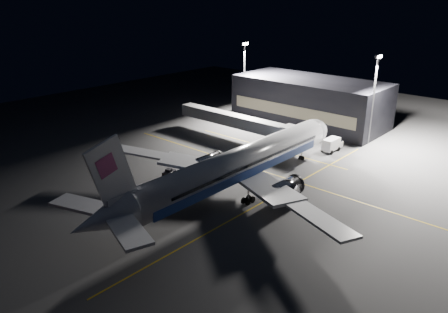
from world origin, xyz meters
TOP-DOWN VIEW (x-y plane):
  - ground at (0.00, 0.00)m, footprint 200.00×200.00m
  - guide_line_main at (10.00, 0.00)m, footprint 0.25×80.00m
  - guide_line_cross at (0.00, -6.00)m, footprint 70.00×0.25m
  - guide_line_side at (22.00, 10.00)m, footprint 0.25×40.00m
  - airliner at (-1.08, 0.00)m, footprint 61.48×54.22m
  - terminal at (45.98, 14.00)m, footprint 18.12×40.00m
  - jet_bridge at (22.00, 18.06)m, footprint 3.60×34.40m
  - floodlight_mast_north at (40.00, 31.99)m, footprint 2.40×0.68m
  - floodlight_mast_south at (40.00, -6.01)m, footprint 2.40×0.67m
  - service_truck at (29.98, -2.01)m, footprint 5.94×2.73m
  - baggage_tug at (-4.75, 13.86)m, footprint 3.00×2.68m
  - safety_cone_a at (-1.52, 8.03)m, footprint 0.39×0.39m
  - safety_cone_b at (-1.41, 4.00)m, footprint 0.39×0.39m
  - safety_cone_c at (-8.00, 14.00)m, footprint 0.43×0.43m

SIDE VIEW (x-z plane):
  - ground at x=0.00m, z-range 0.00..0.00m
  - guide_line_main at x=10.00m, z-range 0.00..0.01m
  - guide_line_cross at x=0.00m, z-range 0.00..0.01m
  - guide_line_side at x=22.00m, z-range 0.00..0.01m
  - safety_cone_b at x=-1.41m, z-range 0.00..0.59m
  - safety_cone_a at x=-1.52m, z-range 0.00..0.59m
  - safety_cone_c at x=-8.00m, z-range 0.00..0.64m
  - baggage_tug at x=-4.75m, z-range -0.07..1.76m
  - service_truck at x=29.98m, z-range 0.11..3.12m
  - jet_bridge at x=22.00m, z-range 1.43..7.73m
  - airliner at x=-1.08m, z-range -3.16..13.48m
  - terminal at x=45.98m, z-range 0.00..12.00m
  - floodlight_mast_north at x=40.00m, z-range 2.02..22.72m
  - floodlight_mast_south at x=40.00m, z-range 2.02..22.72m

